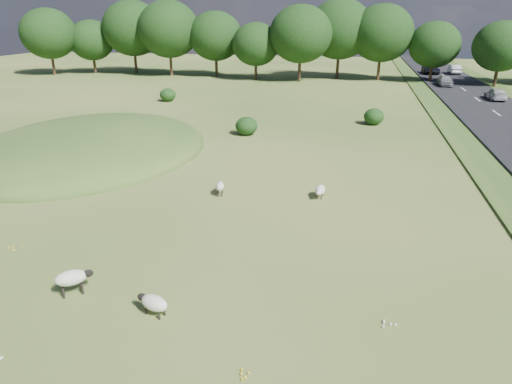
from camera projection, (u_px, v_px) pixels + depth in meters
ground at (274, 134)px, 37.72m from camera, size 160.00×160.00×0.00m
mound at (90, 151)px, 32.81m from camera, size 16.00×20.00×4.00m
road at (502, 118)px, 42.81m from camera, size 8.00×150.00×0.25m
treeline at (310, 35)px, 67.88m from camera, size 96.28×14.66×11.70m
shrubs at (254, 111)px, 43.13m from camera, size 24.48×15.33×1.48m
sheep_0 at (72, 278)px, 15.67m from camera, size 1.26×1.09×0.93m
sheep_1 at (220, 186)px, 24.55m from camera, size 0.61×1.04×0.72m
sheep_2 at (153, 303)px, 14.67m from camera, size 1.26×0.82×0.70m
sheep_3 at (320, 190)px, 24.22m from camera, size 0.57×1.18×0.67m
car_1 at (431, 69)px, 75.00m from camera, size 2.41×5.24×1.46m
car_2 at (455, 69)px, 74.74m from camera, size 1.57×4.51×1.49m
car_4 at (496, 94)px, 51.59m from camera, size 1.72×4.24×1.23m
car_6 at (438, 60)px, 90.59m from camera, size 1.92×4.73×1.37m
car_7 at (445, 80)px, 61.87m from camera, size 1.68×4.19×1.43m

